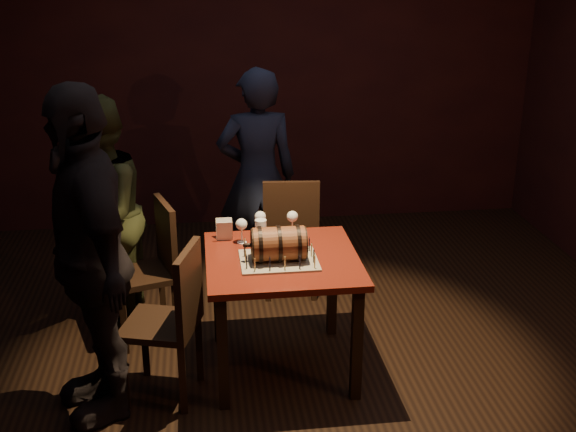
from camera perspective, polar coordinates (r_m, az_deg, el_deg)
The scene contains 16 objects.
room_shell at distance 4.17m, azimuth 1.19°, elevation 5.61°, with size 5.04×5.04×2.80m.
pub_table at distance 4.32m, azimuth -0.46°, elevation -4.60°, with size 0.90×0.90×0.75m.
cake_board at distance 4.21m, azimuth -0.73°, elevation -3.53°, with size 0.45×0.35×0.01m, color gray.
barrel_cake at distance 4.17m, azimuth -0.74°, elevation -2.20°, with size 0.37×0.21×0.21m.
birthday_candles at distance 4.19m, azimuth -0.73°, elevation -2.95°, with size 0.40×0.30×0.09m.
wine_glass_left at distance 4.43m, azimuth -3.70°, elevation -0.74°, with size 0.07×0.07×0.16m.
wine_glass_mid at distance 4.55m, azimuth -2.20°, elevation -0.15°, with size 0.07×0.07×0.16m.
wine_glass_right at distance 4.55m, azimuth 0.35°, elevation -0.12°, with size 0.07×0.07×0.16m.
pint_of_ale at distance 4.45m, azimuth -2.16°, elevation -1.24°, with size 0.07×0.07×0.15m.
menu_card at distance 4.51m, azimuth -5.05°, elevation -1.12°, with size 0.10×0.05×0.13m, color white, non-canonical shape.
chair_back at distance 5.28m, azimuth 0.21°, elevation -1.15°, with size 0.43×0.43×0.93m.
chair_left_rear at distance 4.83m, azimuth -10.63°, elevation -3.64°, with size 0.50×0.50×0.93m.
chair_left_front at distance 4.16m, azimuth -9.05°, elevation -7.73°, with size 0.50×0.50×0.93m.
person_back at distance 5.48m, azimuth -2.45°, elevation 3.11°, with size 0.61×0.40×1.66m, color #191D32.
person_left_rear at distance 4.96m, azimuth -14.62°, elevation 0.05°, with size 0.77×0.60×1.59m, color #33371B.
person_left_front at distance 3.97m, azimuth -15.44°, elevation -3.07°, with size 1.09×0.45×1.86m, color black.
Camera 1 is at (-0.59, -3.98, 2.48)m, focal length 45.00 mm.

